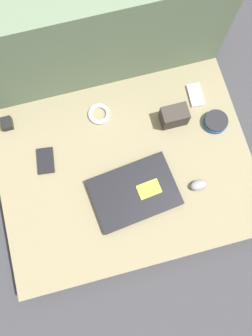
% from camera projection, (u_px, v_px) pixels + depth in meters
% --- Properties ---
extents(ground_plane, '(8.00, 8.00, 0.00)m').
position_uv_depth(ground_plane, '(126.00, 175.00, 1.46)').
color(ground_plane, '#38383D').
extents(couch_seat, '(1.05, 0.79, 0.11)m').
position_uv_depth(couch_seat, '(126.00, 172.00, 1.41)').
color(couch_seat, '#847A5B').
rests_on(couch_seat, ground_plane).
extents(couch_backrest, '(1.05, 0.20, 0.56)m').
position_uv_depth(couch_backrest, '(94.00, 43.00, 1.30)').
color(couch_backrest, '#60755B').
rests_on(couch_backrest, ground_plane).
extents(laptop, '(0.36, 0.27, 0.03)m').
position_uv_depth(laptop, '(134.00, 192.00, 1.32)').
color(laptop, black).
rests_on(laptop, couch_seat).
extents(computer_mouse, '(0.07, 0.04, 0.03)m').
position_uv_depth(computer_mouse, '(198.00, 185.00, 1.32)').
color(computer_mouse, gray).
rests_on(computer_mouse, couch_seat).
extents(speaker_puck, '(0.10, 0.10, 0.03)m').
position_uv_depth(speaker_puck, '(216.00, 122.00, 1.39)').
color(speaker_puck, '#1E569E').
rests_on(speaker_puck, couch_seat).
extents(phone_silver, '(0.08, 0.12, 0.01)m').
position_uv_depth(phone_silver, '(46.00, 161.00, 1.36)').
color(phone_silver, black).
rests_on(phone_silver, couch_seat).
extents(phone_black, '(0.06, 0.11, 0.01)m').
position_uv_depth(phone_black, '(195.00, 95.00, 1.42)').
color(phone_black, silver).
rests_on(phone_black, couch_seat).
extents(camera_pouch, '(0.11, 0.07, 0.09)m').
position_uv_depth(camera_pouch, '(174.00, 116.00, 1.36)').
color(camera_pouch, '#38332D').
rests_on(camera_pouch, couch_seat).
extents(charger_brick, '(0.04, 0.05, 0.04)m').
position_uv_depth(charger_brick, '(7.00, 124.00, 1.38)').
color(charger_brick, black).
rests_on(charger_brick, couch_seat).
extents(cable_coil, '(0.09, 0.09, 0.02)m').
position_uv_depth(cable_coil, '(99.00, 114.00, 1.40)').
color(cable_coil, white).
rests_on(cable_coil, couch_seat).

